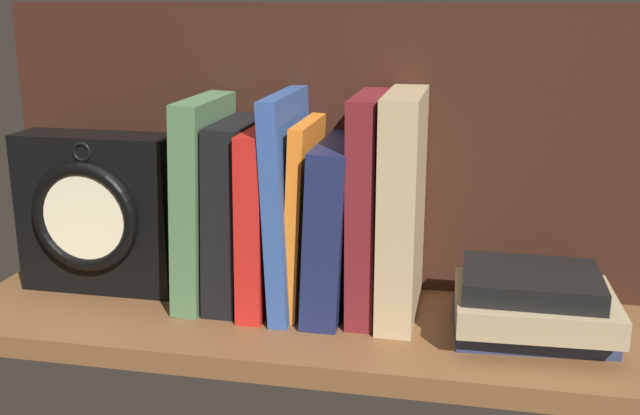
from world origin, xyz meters
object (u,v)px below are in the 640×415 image
object	(u,v)px
book_tan_shortstories	(402,206)
book_maroon_dawkins	(368,206)
book_orange_pandolfini	(307,216)
book_navy_bierce	(334,227)
book_stack_side	(533,305)
framed_clock	(98,213)
book_green_romantic	(204,201)
book_red_requiem	(265,217)
book_blue_modern	(289,202)
book_black_skeptic	(235,213)

from	to	relation	value
book_tan_shortstories	book_maroon_dawkins	bearing A→B (deg)	180.00
book_orange_pandolfini	book_navy_bierce	bearing A→B (deg)	0.00
book_tan_shortstories	book_stack_side	distance (cm)	17.73
framed_clock	book_stack_side	bearing A→B (deg)	-4.29
book_green_romantic	framed_clock	world-z (taller)	book_green_romantic
book_red_requiem	book_green_romantic	bearing A→B (deg)	180.00
book_blue_modern	book_maroon_dawkins	size ratio (longest dim) A/B	1.00
book_blue_modern	book_maroon_dawkins	world-z (taller)	same
book_navy_bierce	book_stack_side	xyz separation A→B (cm)	(22.48, -3.90, -6.24)
book_orange_pandolfini	book_maroon_dawkins	world-z (taller)	book_maroon_dawkins
book_orange_pandolfini	book_stack_side	world-z (taller)	book_orange_pandolfini
book_black_skeptic	framed_clock	size ratio (longest dim) A/B	1.11
book_red_requiem	book_navy_bierce	size ratio (longest dim) A/B	1.07
book_green_romantic	book_black_skeptic	distance (cm)	4.04
book_orange_pandolfini	book_maroon_dawkins	xyz separation A→B (cm)	(7.11, 0.00, 1.58)
framed_clock	book_green_romantic	bearing A→B (deg)	-0.05
book_blue_modern	book_navy_bierce	distance (cm)	6.03
book_maroon_dawkins	book_stack_side	distance (cm)	20.99
book_black_skeptic	book_blue_modern	xyz separation A→B (cm)	(6.56, 0.00, 1.68)
book_red_requiem	book_orange_pandolfini	size ratio (longest dim) A/B	0.96
book_red_requiem	book_maroon_dawkins	size ratio (longest dim) A/B	0.84
book_stack_side	book_red_requiem	bearing A→B (deg)	172.77
book_black_skeptic	book_navy_bierce	distance (cm)	12.01
book_black_skeptic	book_tan_shortstories	world-z (taller)	book_tan_shortstories
book_maroon_dawkins	book_green_romantic	bearing A→B (deg)	180.00
book_orange_pandolfini	book_navy_bierce	world-z (taller)	book_orange_pandolfini
book_blue_modern	book_navy_bierce	xyz separation A→B (cm)	(5.41, 0.00, -2.67)
framed_clock	book_red_requiem	bearing A→B (deg)	-0.03
book_black_skeptic	book_maroon_dawkins	xyz separation A→B (cm)	(15.88, 0.00, 1.74)
book_orange_pandolfini	book_stack_side	distance (cm)	27.00
book_red_requiem	book_orange_pandolfini	bearing A→B (deg)	0.00
book_blue_modern	book_maroon_dawkins	bearing A→B (deg)	0.00
book_maroon_dawkins	book_tan_shortstories	xyz separation A→B (cm)	(3.89, 0.00, 0.17)
book_red_requiem	book_maroon_dawkins	xyz separation A→B (cm)	(12.19, 0.00, 2.01)
book_orange_pandolfini	book_tan_shortstories	distance (cm)	11.14
book_tan_shortstories	book_blue_modern	bearing A→B (deg)	180.00
book_black_skeptic	book_tan_shortstories	bearing A→B (deg)	0.00
book_blue_modern	book_maroon_dawkins	distance (cm)	9.33
book_tan_shortstories	framed_clock	bearing A→B (deg)	179.98
book_orange_pandolfini	book_blue_modern	bearing A→B (deg)	180.00
book_blue_modern	book_tan_shortstories	bearing A→B (deg)	0.00
book_black_skeptic	book_navy_bierce	bearing A→B (deg)	0.00
framed_clock	book_navy_bierce	bearing A→B (deg)	-0.02
book_orange_pandolfini	framed_clock	distance (cm)	26.54
book_maroon_dawkins	framed_clock	xyz separation A→B (cm)	(-33.62, 0.01, -2.80)
book_tan_shortstories	book_navy_bierce	bearing A→B (deg)	180.00
book_tan_shortstories	book_stack_side	bearing A→B (deg)	-14.88
book_navy_bierce	book_black_skeptic	bearing A→B (deg)	180.00
book_red_requiem	book_navy_bierce	bearing A→B (deg)	0.00
book_orange_pandolfini	framed_clock	xyz separation A→B (cm)	(-26.51, 0.01, -1.22)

